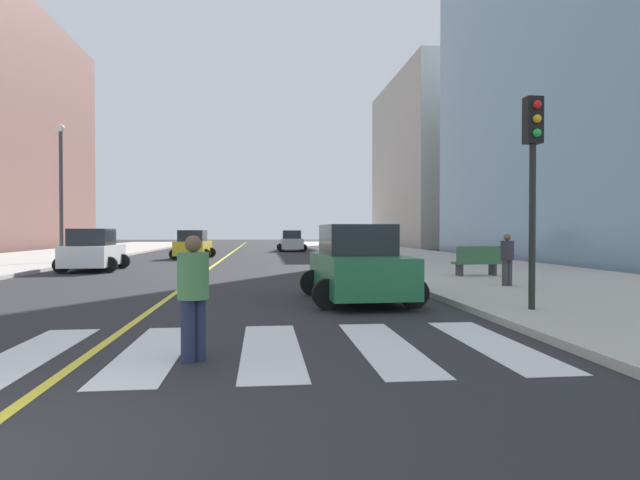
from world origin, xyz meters
name	(u,v)px	position (x,y,z in m)	size (l,w,h in m)	color
sidewalk_kerb_east	(467,268)	(12.20, 20.00, 0.07)	(10.00, 120.00, 0.15)	#B2ADA3
crosswalk_paint	(91,353)	(0.00, 4.00, 0.01)	(13.50, 4.00, 0.01)	silver
lane_divider_paint	(231,253)	(0.00, 40.00, 0.01)	(0.16, 80.00, 0.01)	yellow
parking_garage_concrete	(463,164)	(27.45, 60.19, 10.23)	(18.00, 24.00, 20.46)	#B2ADA3
car_white_nearest	(93,251)	(-5.22, 21.39, 0.91)	(2.84, 4.43, 1.95)	silver
car_yellow_second	(193,245)	(-2.02, 32.09, 0.88)	(2.77, 4.31, 1.89)	gold
car_green_third	(358,265)	(5.07, 9.54, 0.94)	(2.90, 4.56, 2.01)	#236B42
car_silver_fourth	(292,241)	(5.20, 44.06, 0.88)	(2.65, 4.23, 1.89)	#B7B7BC
traffic_light_near_corner	(533,160)	(8.36, 6.62, 3.37)	(0.36, 0.41, 4.57)	black
park_bench	(477,261)	(10.63, 15.07, 0.69)	(1.84, 0.69, 1.12)	#33603D
pedestrian_crossing	(193,292)	(1.59, 3.35, 0.98)	(0.44, 0.44, 1.78)	#232847
pedestrian_waiting_east	(507,257)	(10.09, 11.46, 1.03)	(0.40, 0.40, 1.61)	#38383D
fire_hydrant	(348,251)	(7.88, 28.47, 0.58)	(0.26, 0.26, 0.89)	red
street_lamp	(61,181)	(-8.37, 26.30, 4.58)	(0.44, 0.44, 7.53)	#38383D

